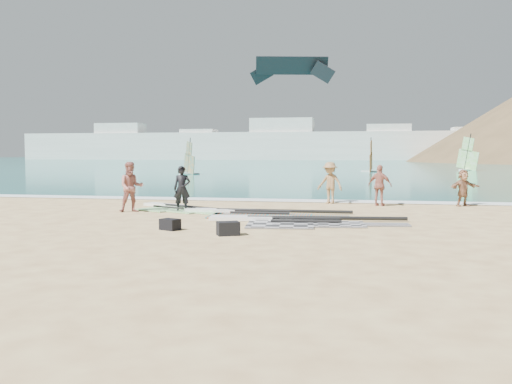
% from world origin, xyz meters
% --- Properties ---
extents(ground, '(300.00, 300.00, 0.00)m').
position_xyz_m(ground, '(0.00, 0.00, 0.00)').
color(ground, '#DFC482').
rests_on(ground, ground).
extents(sea, '(300.00, 240.00, 0.06)m').
position_xyz_m(sea, '(0.00, 132.00, 0.00)').
color(sea, '#0E6260').
rests_on(sea, ground).
extents(surf_line, '(300.00, 1.20, 0.04)m').
position_xyz_m(surf_line, '(0.00, 12.30, 0.00)').
color(surf_line, white).
rests_on(surf_line, ground).
extents(far_town, '(160.00, 8.00, 12.00)m').
position_xyz_m(far_town, '(-15.72, 150.00, 4.49)').
color(far_town, white).
rests_on(far_town, ground).
extents(rig_grey, '(6.54, 2.79, 0.21)m').
position_xyz_m(rig_grey, '(2.08, 4.33, 0.05)').
color(rig_grey, '#27272A').
rests_on(rig_grey, ground).
extents(rig_green, '(4.58, 3.54, 0.20)m').
position_xyz_m(rig_green, '(-3.04, 7.72, 0.05)').
color(rig_green, '#4DCE37').
rests_on(rig_green, ground).
extents(rig_orange, '(6.29, 2.47, 0.20)m').
position_xyz_m(rig_orange, '(0.32, 6.43, 0.05)').
color(rig_orange, '#EF5726').
rests_on(rig_orange, ground).
extents(gear_bag_near, '(0.72, 0.65, 0.38)m').
position_xyz_m(gear_bag_near, '(0.79, 1.22, 0.19)').
color(gear_bag_near, black).
rests_on(gear_bag_near, ground).
extents(gear_bag_far, '(0.65, 0.57, 0.33)m').
position_xyz_m(gear_bag_far, '(-1.13, 1.93, 0.16)').
color(gear_bag_far, black).
rests_on(gear_bag_far, ground).
extents(person_wetsuit, '(0.72, 0.57, 1.75)m').
position_xyz_m(person_wetsuit, '(-2.44, 6.93, 0.87)').
color(person_wetsuit, black).
rests_on(person_wetsuit, ground).
extents(beachgoer_left, '(1.15, 1.06, 1.91)m').
position_xyz_m(beachgoer_left, '(-4.28, 6.42, 0.95)').
color(beachgoer_left, '#AF675C').
rests_on(beachgoer_left, ground).
extents(beachgoer_mid, '(1.36, 1.10, 1.84)m').
position_xyz_m(beachgoer_mid, '(2.88, 11.50, 0.92)').
color(beachgoer_mid, '#977147').
rests_on(beachgoer_mid, ground).
extents(beachgoer_back, '(1.10, 0.73, 1.74)m').
position_xyz_m(beachgoer_back, '(5.03, 10.74, 0.87)').
color(beachgoer_back, '#B66B59').
rests_on(beachgoer_back, ground).
extents(beachgoer_right, '(1.46, 1.16, 1.55)m').
position_xyz_m(beachgoer_right, '(8.46, 11.26, 0.78)').
color(beachgoer_right, '#A57151').
rests_on(beachgoer_right, ground).
extents(windsurfer_left, '(1.90, 1.86, 3.74)m').
position_xyz_m(windsurfer_left, '(-13.24, 41.44, 1.14)').
color(windsurfer_left, white).
rests_on(windsurfer_left, ground).
extents(windsurfer_centre, '(2.25, 2.68, 4.01)m').
position_xyz_m(windsurfer_centre, '(4.85, 52.50, 1.20)').
color(windsurfer_centre, white).
rests_on(windsurfer_centre, ground).
extents(windsurfer_right, '(2.36, 2.38, 4.62)m').
position_xyz_m(windsurfer_right, '(16.53, 59.99, 1.33)').
color(windsurfer_right, white).
rests_on(windsurfer_right, ground).
extents(kitesurf_kite, '(7.81, 2.42, 2.54)m').
position_xyz_m(kitesurf_kite, '(-2.54, 39.39, 10.09)').
color(kitesurf_kite, black).
rests_on(kitesurf_kite, ground).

